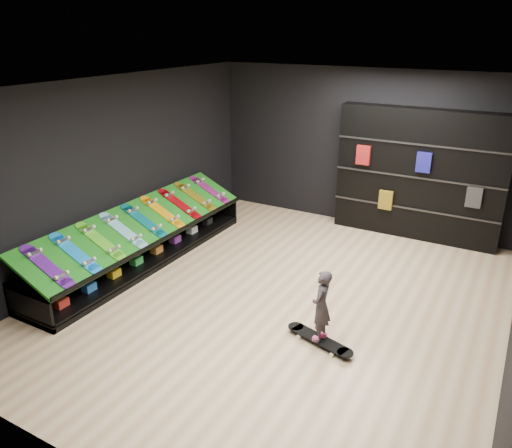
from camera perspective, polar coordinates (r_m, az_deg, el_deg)
The scene contains 19 objects.
floor at distance 7.35m, azimuth 2.66°, elevation -8.48°, with size 6.00×7.00×0.01m, color beige.
ceiling at distance 6.39m, azimuth 3.14°, elevation 15.44°, with size 6.00×7.00×0.01m, color white.
wall_back at distance 9.87m, azimuth 12.14°, elevation 8.38°, with size 6.00×0.02×3.00m, color black.
wall_front at distance 4.19m, azimuth -19.56°, elevation -11.28°, with size 6.00×0.02×3.00m, color black.
wall_left at distance 8.43m, azimuth -15.75°, elevation 5.81°, with size 0.02×7.00×3.00m, color black.
display_rack at distance 8.55m, azimuth -12.75°, elevation -2.61°, with size 0.90×4.50×0.50m, color black, non-canonical shape.
turf_ramp at distance 8.35m, azimuth -12.75°, elevation 0.21°, with size 1.00×4.50×0.04m, color #10610F.
back_shelving at distance 9.51m, azimuth 18.11°, elevation 5.34°, with size 2.97×0.35×2.37m, color black.
floor_skateboard at distance 6.42m, azimuth 7.25°, elevation -13.15°, with size 0.98×0.22×0.09m, color black, non-canonical shape.
child at distance 6.24m, azimuth 7.39°, elevation -10.72°, with size 0.21×0.15×0.56m, color black.
display_board_0 at distance 7.16m, azimuth -22.75°, elevation -4.48°, with size 0.98×0.22×0.09m, color purple, non-canonical shape.
display_board_1 at distance 7.43m, azimuth -19.94°, elevation -3.14°, with size 0.98×0.22×0.09m, color blue, non-canonical shape.
display_board_2 at distance 7.71m, azimuth -17.34°, elevation -1.88°, with size 0.98×0.22×0.09m, color green, non-canonical shape.
display_board_3 at distance 8.01m, azimuth -14.93°, elevation -0.72°, with size 0.98×0.22×0.09m, color #0CB2E5, non-canonical shape.
display_board_4 at distance 8.33m, azimuth -12.70°, elevation 0.37°, with size 0.98×0.22×0.09m, color #0C8C99, non-canonical shape.
display_board_5 at distance 8.66m, azimuth -10.63°, elevation 1.37°, with size 0.98×0.22×0.09m, color yellow, non-canonical shape.
display_board_6 at distance 9.00m, azimuth -8.72°, elevation 2.29°, with size 0.98×0.22×0.09m, color red, non-canonical shape.
display_board_7 at distance 9.36m, azimuth -6.96°, elevation 3.14°, with size 0.98×0.22×0.09m, color yellow, non-canonical shape.
display_board_8 at distance 9.73m, azimuth -5.32°, elevation 3.93°, with size 0.98×0.22×0.09m, color #2626BF, non-canonical shape.
Camera 1 is at (2.82, -5.70, 3.70)m, focal length 35.00 mm.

